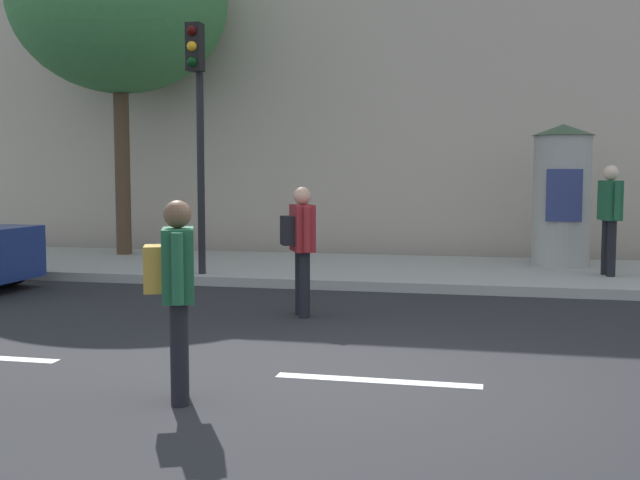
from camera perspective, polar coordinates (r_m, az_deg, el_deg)
The scene contains 10 objects.
ground_plane at distance 6.84m, azimuth 4.24°, elevation -10.32°, with size 80.00×80.00×0.00m, color #232326.
sidewalk_curb at distance 13.67m, azimuth 8.59°, elevation -2.35°, with size 36.00×4.00×0.15m, color #9E9B93.
lane_markings at distance 6.84m, azimuth 4.24°, elevation -10.28°, with size 25.80×0.16×0.01m.
building_backdrop at distance 18.76m, azimuth 9.91°, elevation 13.39°, with size 36.00×5.00×9.16m, color #B7A893.
traffic_light at distance 12.71m, azimuth -9.02°, elevation 9.70°, with size 0.24×0.45×4.01m.
poster_column at distance 14.35m, azimuth 17.37°, elevation 3.22°, with size 1.09×1.09×2.51m.
street_tree at distance 16.57m, azimuth -14.60°, elevation 16.69°, with size 4.31×4.31×6.91m.
pedestrian_with_bag at distance 9.69m, azimuth -1.43°, elevation 0.07°, with size 0.51×0.60×1.63m.
pedestrian_with_backpack at distance 6.15m, azimuth -10.59°, elevation -3.10°, with size 0.49×0.59×1.59m.
pedestrian_in_dark_shirt at distance 13.25m, azimuth 20.57°, elevation 2.07°, with size 0.34×0.64×1.78m.
Camera 1 is at (0.96, -6.53, 1.80)m, focal length 43.45 mm.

